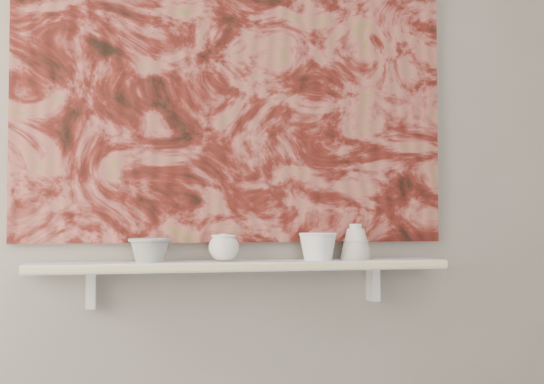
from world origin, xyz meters
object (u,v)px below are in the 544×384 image
object	(u,v)px
cup_cream	(224,247)
painting	(238,83)
bowl_grey	(150,250)
shelf	(243,266)
bell_vessel	(356,242)
bowl_white	(318,246)

from	to	relation	value
cup_cream	painting	bearing A→B (deg)	51.42
bowl_grey	cup_cream	world-z (taller)	cup_cream
shelf	bowl_grey	world-z (taller)	bowl_grey
shelf	bell_vessel	xyz separation A→B (m)	(0.40, 0.00, 0.08)
painting	bowl_grey	xyz separation A→B (m)	(-0.31, -0.08, -0.57)
bowl_grey	bowl_white	size ratio (longest dim) A/B	1.07
bowl_white	bell_vessel	bearing A→B (deg)	0.00
cup_cream	bowl_white	xyz separation A→B (m)	(0.33, 0.00, 0.00)
shelf	painting	world-z (taller)	painting
cup_cream	bell_vessel	distance (m)	0.46
painting	bell_vessel	bearing A→B (deg)	-11.39
shelf	bell_vessel	distance (m)	0.41
shelf	bowl_white	bearing A→B (deg)	0.00
shelf	bowl_grey	distance (m)	0.31
shelf	painting	bearing A→B (deg)	90.00
shelf	bowl_grey	size ratio (longest dim) A/B	10.02
painting	cup_cream	bearing A→B (deg)	-128.58
bell_vessel	bowl_grey	bearing A→B (deg)	180.00
bell_vessel	shelf	bearing A→B (deg)	180.00
bowl_grey	bell_vessel	distance (m)	0.71
painting	bell_vessel	xyz separation A→B (m)	(0.40, -0.08, -0.55)
bowl_grey	bell_vessel	xyz separation A→B (m)	(0.71, 0.00, 0.02)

